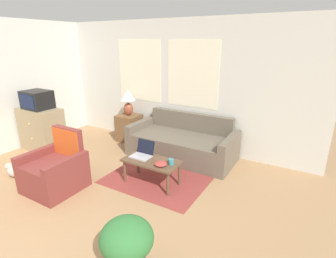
# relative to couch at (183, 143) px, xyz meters

# --- Properties ---
(wall_back) EXTENTS (6.14, 0.06, 2.60)m
(wall_back) POSITION_rel_couch_xyz_m (-0.62, 0.49, 1.05)
(wall_back) COLOR silver
(wall_back) RESTS_ON ground_plane
(wall_left) EXTENTS (0.05, 4.68, 2.60)m
(wall_left) POSITION_rel_couch_xyz_m (-3.21, -1.38, 1.04)
(wall_left) COLOR silver
(wall_left) RESTS_ON ground_plane
(rug) EXTENTS (1.62, 2.06, 0.01)m
(rug) POSITION_rel_couch_xyz_m (0.06, -0.63, -0.26)
(rug) COLOR brown
(rug) RESTS_ON ground_plane
(couch) EXTENTS (2.05, 0.94, 0.81)m
(couch) POSITION_rel_couch_xyz_m (0.00, 0.00, 0.00)
(couch) COLOR #665B4C
(couch) RESTS_ON ground_plane
(armchair) EXTENTS (0.76, 0.76, 0.90)m
(armchair) POSITION_rel_couch_xyz_m (-1.12, -2.04, 0.02)
(armchair) COLOR brown
(armchair) RESTS_ON ground_plane
(tv_dresser) EXTENTS (0.92, 0.51, 0.88)m
(tv_dresser) POSITION_rel_couch_xyz_m (-2.68, -1.17, 0.18)
(tv_dresser) COLOR #998460
(tv_dresser) RESTS_ON ground_plane
(television) EXTENTS (0.54, 0.44, 0.36)m
(television) POSITION_rel_couch_xyz_m (-2.68, -1.18, 0.80)
(television) COLOR black
(television) RESTS_ON tv_dresser
(side_table) EXTENTS (0.47, 0.47, 0.60)m
(side_table) POSITION_rel_couch_xyz_m (-1.45, 0.15, 0.04)
(side_table) COLOR brown
(side_table) RESTS_ON ground_plane
(table_lamp) EXTENTS (0.33, 0.33, 0.57)m
(table_lamp) POSITION_rel_couch_xyz_m (-1.45, 0.15, 0.69)
(table_lamp) COLOR brown
(table_lamp) RESTS_ON side_table
(coffee_table) EXTENTS (0.90, 0.46, 0.40)m
(coffee_table) POSITION_rel_couch_xyz_m (0.06, -1.19, 0.09)
(coffee_table) COLOR brown
(coffee_table) RESTS_ON ground_plane
(laptop) EXTENTS (0.32, 0.29, 0.24)m
(laptop) POSITION_rel_couch_xyz_m (-0.15, -1.13, 0.20)
(laptop) COLOR #B7B7BC
(laptop) RESTS_ON coffee_table
(cup_navy) EXTENTS (0.08, 0.08, 0.09)m
(cup_navy) POSITION_rel_couch_xyz_m (0.40, -1.16, 0.19)
(cup_navy) COLOR teal
(cup_navy) RESTS_ON coffee_table
(snack_bowl) EXTENTS (0.19, 0.19, 0.05)m
(snack_bowl) POSITION_rel_couch_xyz_m (0.28, -1.27, 0.17)
(snack_bowl) COLOR #B23D38
(snack_bowl) RESTS_ON coffee_table
(potted_plant) EXTENTS (0.50, 0.50, 0.64)m
(potted_plant) POSITION_rel_couch_xyz_m (0.86, -2.78, 0.12)
(potted_plant) COLOR #4C4C4C
(potted_plant) RESTS_ON ground_plane
(cat_black) EXTENTS (0.53, 0.22, 0.20)m
(cat_black) POSITION_rel_couch_xyz_m (-2.08, -2.18, -0.16)
(cat_black) COLOR #B7AD9E
(cat_black) RESTS_ON ground_plane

